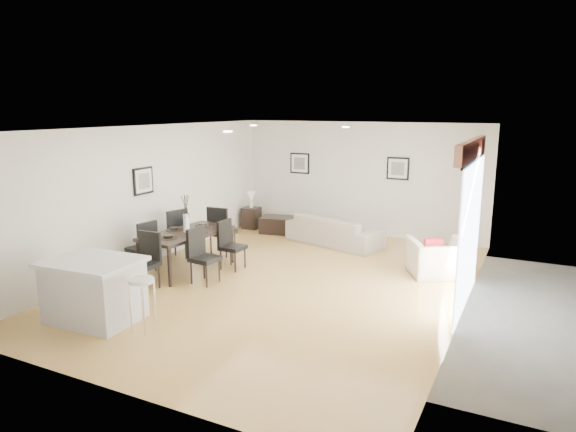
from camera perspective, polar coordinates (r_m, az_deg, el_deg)
The scene contains 26 objects.
ground at distance 9.15m, azimuth -0.20°, elevation -7.38°, with size 8.00×8.00×0.00m, color tan.
wall_back at distance 12.45m, azimuth 8.07°, elevation 4.11°, with size 6.00×0.04×2.70m, color silver.
wall_front at distance 5.62m, azimuth -18.89°, elevation -6.14°, with size 6.00×0.04×2.70m, color silver.
wall_left at distance 10.46m, azimuth -15.08°, elevation 2.32°, with size 0.04×8.00×2.70m, color silver.
wall_right at distance 7.95m, azimuth 19.52°, elevation -0.95°, with size 0.04×8.00×2.70m, color silver.
ceiling at distance 8.64m, azimuth -0.22°, elevation 9.77°, with size 6.00×8.00×0.02m, color white.
sofa at distance 11.58m, azimuth 5.19°, elevation -1.59°, with size 2.22×0.87×0.65m, color #A29383.
armchair at distance 9.79m, azimuth 16.44°, elevation -4.51°, with size 1.04×0.91×0.67m, color silver.
dining_table at distance 9.81m, azimuth -11.16°, elevation -2.17°, with size 1.11×1.89×0.75m.
dining_chair_wnear at distance 9.89m, azimuth -15.69°, elevation -3.02°, with size 0.50×0.50×0.98m.
dining_chair_wfar at distance 10.53m, azimuth -12.48°, elevation -1.73°, with size 0.59×0.59×1.05m.
dining_chair_enear at distance 9.13m, azimuth -9.64°, elevation -3.99°, with size 0.48×0.48×0.98m.
dining_chair_efar at distance 9.84m, azimuth -6.57°, elevation -2.87°, with size 0.44×0.44×0.94m.
dining_chair_head at distance 9.02m, azimuth -15.45°, elevation -4.47°, with size 0.46×0.46×0.98m.
dining_chair_foot at distance 10.70m, azimuth -7.52°, elevation -1.37°, with size 0.49×0.49×1.04m.
vase at distance 9.73m, azimuth -11.25°, elevation -0.09°, with size 0.91×1.39×0.71m.
coffee_table at distance 12.61m, azimuth -0.70°, elevation -0.99°, with size 1.00×0.60×0.40m, color black.
side_table at distance 13.12m, azimuth -4.09°, elevation -0.20°, with size 0.40×0.40×0.54m, color black.
table_lamp at distance 13.02m, azimuth -4.12°, elevation 2.08°, with size 0.21×0.21×0.41m.
cushion at distance 9.66m, azimuth 15.85°, elevation -3.40°, with size 0.33×0.10×0.33m, color #A9151F.
kitchen_island at distance 7.96m, azimuth -20.73°, elevation -7.68°, with size 1.36×1.08×0.91m.
bar_stool at distance 7.29m, azimuth -15.96°, elevation -7.52°, with size 0.35×0.35×0.77m.
framed_print_back_left at distance 12.98m, azimuth 1.32°, elevation 5.87°, with size 0.52×0.04×0.52m.
framed_print_back_right at distance 12.14m, azimuth 12.12°, elevation 5.18°, with size 0.52×0.04×0.52m.
framed_print_left_wall at distance 10.25m, azimuth -15.78°, elevation 3.78°, with size 0.04×0.52×0.52m.
sliding_door at distance 8.18m, azimuth 19.63°, elevation 1.65°, with size 0.12×2.70×2.57m.
Camera 1 is at (3.86, -7.72, 3.04)m, focal length 32.00 mm.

